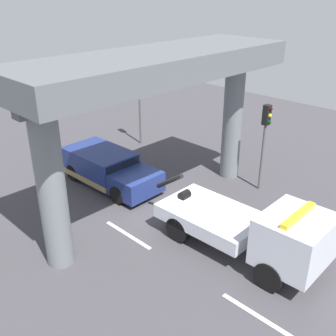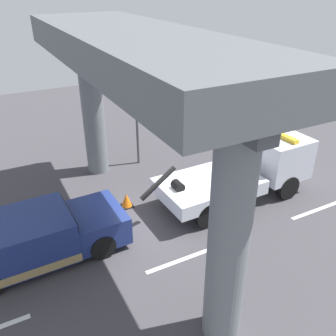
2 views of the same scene
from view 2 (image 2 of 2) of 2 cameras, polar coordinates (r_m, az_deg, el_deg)
name	(u,v)px [view 2 (image 2 of 2)]	position (r m, az deg, el deg)	size (l,w,h in m)	color
ground_plane	(153,224)	(13.62, -2.37, -8.67)	(60.00, 40.00, 0.10)	#423F44
lane_stripe_mid	(183,259)	(12.06, 2.35, -14.03)	(2.60, 0.16, 0.01)	silver
lane_stripe_east	(317,210)	(15.38, 22.24, -6.04)	(2.60, 0.16, 0.01)	silver
tow_truck_white	(249,168)	(15.01, 12.50, 0.00)	(7.28, 2.53, 2.46)	silver
towed_van_green	(34,239)	(12.32, -20.16, -10.33)	(5.24, 2.32, 1.58)	navy
overpass_structure	(135,72)	(11.05, -5.11, 14.75)	(3.60, 11.84, 6.71)	slate
traffic_light_far	(137,102)	(16.66, -4.92, 10.16)	(0.39, 0.32, 4.13)	#515456
traffic_cone_orange	(127,200)	(14.41, -6.48, -5.03)	(0.48, 0.48, 0.57)	orange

